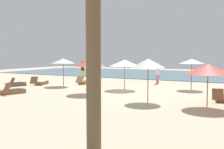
# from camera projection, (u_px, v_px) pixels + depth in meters

# --- Properties ---
(ground_plane) EXTENTS (60.00, 60.00, 0.00)m
(ground_plane) POSITION_uv_depth(u_px,v_px,m) (127.00, 93.00, 16.82)
(ground_plane) COLOR beige
(ocean_water) EXTENTS (48.00, 16.00, 0.06)m
(ocean_water) POSITION_uv_depth(u_px,v_px,m) (183.00, 75.00, 31.84)
(ocean_water) COLOR slate
(ocean_water) RESTS_ON ground_plane
(umbrella_0) EXTENTS (1.80, 1.80, 2.22)m
(umbrella_0) POSITION_uv_depth(u_px,v_px,m) (192.00, 61.00, 18.21)
(umbrella_0) COLOR brown
(umbrella_0) RESTS_ON ground_plane
(umbrella_1) EXTENTS (1.78, 1.78, 2.32)m
(umbrella_1) POSITION_uv_depth(u_px,v_px,m) (148.00, 63.00, 13.29)
(umbrella_1) COLOR brown
(umbrella_1) RESTS_ON ground_plane
(umbrella_2) EXTENTS (2.12, 2.12, 2.10)m
(umbrella_2) POSITION_uv_depth(u_px,v_px,m) (208.00, 69.00, 11.85)
(umbrella_2) COLOR brown
(umbrella_2) RESTS_ON ground_plane
(umbrella_3) EXTENTS (2.20, 2.20, 2.16)m
(umbrella_3) POSITION_uv_depth(u_px,v_px,m) (125.00, 63.00, 18.20)
(umbrella_3) COLOR olive
(umbrella_3) RESTS_ON ground_plane
(umbrella_4) EXTENTS (2.01, 2.01, 2.24)m
(umbrella_4) POSITION_uv_depth(u_px,v_px,m) (90.00, 63.00, 16.30)
(umbrella_4) COLOR brown
(umbrella_4) RESTS_ON ground_plane
(umbrella_6) EXTENTS (1.87, 1.87, 2.22)m
(umbrella_6) POSITION_uv_depth(u_px,v_px,m) (63.00, 61.00, 20.30)
(umbrella_6) COLOR brown
(umbrella_6) RESTS_ON ground_plane
(lounger_0) EXTENTS (1.07, 1.74, 0.74)m
(lounger_0) POSITION_uv_depth(u_px,v_px,m) (12.00, 91.00, 16.32)
(lounger_0) COLOR brown
(lounger_0) RESTS_ON ground_plane
(lounger_1) EXTENTS (0.82, 1.76, 0.69)m
(lounger_1) POSITION_uv_depth(u_px,v_px,m) (85.00, 82.00, 22.01)
(lounger_1) COLOR olive
(lounger_1) RESTS_ON ground_plane
(lounger_4) EXTENTS (1.23, 1.72, 0.75)m
(lounger_4) POSITION_uv_depth(u_px,v_px,m) (16.00, 84.00, 20.36)
(lounger_4) COLOR brown
(lounger_4) RESTS_ON ground_plane
(lounger_5) EXTENTS (1.12, 1.77, 0.71)m
(lounger_5) POSITION_uv_depth(u_px,v_px,m) (41.00, 83.00, 21.41)
(lounger_5) COLOR brown
(lounger_5) RESTS_ON ground_plane
(lounger_6) EXTENTS (0.85, 1.73, 0.73)m
(lounger_6) POSITION_uv_depth(u_px,v_px,m) (221.00, 98.00, 13.84)
(lounger_6) COLOR brown
(lounger_6) RESTS_ON ground_plane
(person_1) EXTENTS (0.41, 0.41, 1.84)m
(person_1) POSITION_uv_depth(u_px,v_px,m) (158.00, 73.00, 22.05)
(person_1) COLOR #D17299
(person_1) RESTS_ON ground_plane
(person_2) EXTENTS (0.36, 0.36, 1.95)m
(person_2) POSITION_uv_depth(u_px,v_px,m) (83.00, 69.00, 27.13)
(person_2) COLOR yellow
(person_2) RESTS_ON ground_plane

